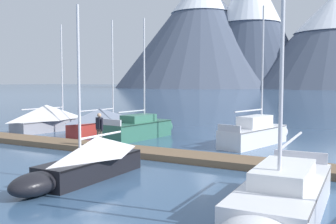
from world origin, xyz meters
TOP-DOWN VIEW (x-y plane):
  - ground_plane at (0.00, 0.00)m, footprint 700.00×700.00m
  - mountain_west_summit at (-78.03, 191.86)m, footprint 95.97×95.97m
  - mountain_central_massif at (-51.98, 197.47)m, footprint 64.14×64.14m
  - mountain_shoulder_ridge at (-9.99, 202.58)m, footprint 90.93×90.93m
  - dock at (0.00, 4.00)m, footprint 25.94×2.37m
  - sailboat_nearest_berth at (-11.25, 9.17)m, footprint 2.77×7.31m
  - sailboat_second_berth at (-6.80, 9.71)m, footprint 2.01×7.27m
  - sailboat_mid_dock_port at (-3.56, 9.04)m, footprint 2.40×5.94m
  - sailboat_mid_dock_starboard at (0.32, -0.99)m, footprint 1.68×6.00m
  - sailboat_far_berth at (3.73, 9.93)m, footprint 2.86×6.30m
  - sailboat_outer_slip at (7.60, -1.99)m, footprint 2.03×6.53m
  - person_on_dock at (-2.86, 3.85)m, footprint 0.56×0.34m

SIDE VIEW (x-z plane):
  - ground_plane at x=0.00m, z-range 0.00..0.00m
  - dock at x=0.00m, z-range -0.01..0.29m
  - sailboat_outer_slip at x=7.60m, z-range -3.87..5.07m
  - sailboat_mid_dock_port at x=-3.56m, z-range -3.17..4.45m
  - sailboat_far_berth at x=3.73m, z-range -3.29..4.62m
  - sailboat_mid_dock_starboard at x=0.32m, z-range -2.44..3.86m
  - sailboat_second_berth at x=-6.80m, z-range -3.08..4.77m
  - sailboat_nearest_berth at x=-11.25m, z-range -3.01..4.79m
  - person_on_dock at x=-2.86m, z-range 0.42..2.11m
  - mountain_shoulder_ridge at x=-9.99m, z-range 1.01..48.54m
  - mountain_west_summit at x=-78.03m, z-range 0.80..62.70m
  - mountain_central_massif at x=-51.98m, z-range 1.98..69.54m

